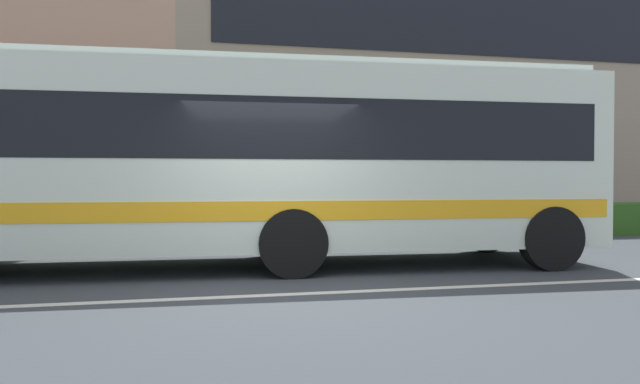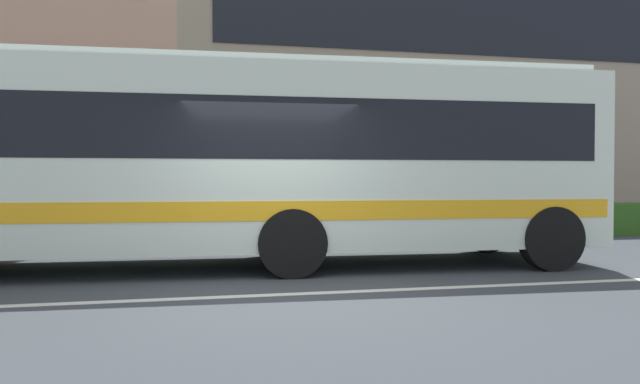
# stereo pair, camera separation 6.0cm
# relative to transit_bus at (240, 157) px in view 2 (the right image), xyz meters

# --- Properties ---
(ground_plane) EXTENTS (160.00, 160.00, 0.00)m
(ground_plane) POSITION_rel_transit_bus_xyz_m (0.35, -2.35, -1.78)
(ground_plane) COLOR #3A4045
(lane_centre_line) EXTENTS (60.00, 0.16, 0.01)m
(lane_centre_line) POSITION_rel_transit_bus_xyz_m (0.35, -2.35, -1.78)
(lane_centre_line) COLOR silver
(lane_centre_line) RESTS_ON ground_plane
(hedge_row_far) EXTENTS (17.30, 1.10, 0.80)m
(hedge_row_far) POSITION_rel_transit_bus_xyz_m (2.86, 3.68, -1.39)
(hedge_row_far) COLOR #305D1E
(hedge_row_far) RESTS_ON ground_plane
(apartment_block_right) EXTENTS (25.32, 11.58, 11.31)m
(apartment_block_right) POSITION_rel_transit_bus_xyz_m (11.43, 13.58, 3.87)
(apartment_block_right) COLOR tan
(apartment_block_right) RESTS_ON ground_plane
(transit_bus) EXTENTS (11.66, 3.03, 3.24)m
(transit_bus) POSITION_rel_transit_bus_xyz_m (0.00, 0.00, 0.00)
(transit_bus) COLOR silver
(transit_bus) RESTS_ON ground_plane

